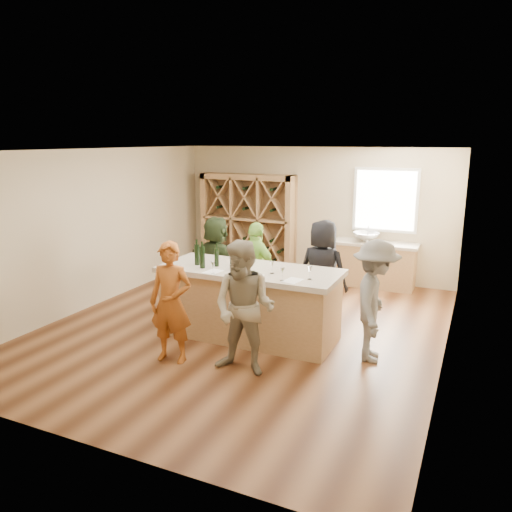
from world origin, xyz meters
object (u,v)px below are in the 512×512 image
at_px(person_far_right, 322,271).
at_px(person_far_left, 217,261).
at_px(wine_bottle_b, 202,257).
at_px(wine_bottle_e, 232,259).
at_px(wine_bottle_c, 217,257).
at_px(sink, 366,237).
at_px(wine_bottle_a, 197,255).
at_px(person_near_right, 244,308).
at_px(person_server, 375,301).
at_px(person_near_left, 171,302).
at_px(tasting_counter_base, 250,305).
at_px(wine_rack, 248,223).
at_px(person_far_mid, 256,268).

distance_m(person_far_right, person_far_left, 1.98).
xyz_separation_m(wine_bottle_b, wine_bottle_e, (0.43, 0.15, -0.01)).
bearing_deg(wine_bottle_c, sink, 67.49).
bearing_deg(wine_bottle_a, person_near_right, -37.65).
bearing_deg(person_server, person_far_right, 35.62).
height_order(wine_bottle_e, person_near_left, person_near_left).
distance_m(person_near_left, person_near_right, 1.06).
height_order(wine_bottle_a, wine_bottle_b, wine_bottle_b).
xyz_separation_m(person_server, person_far_left, (-3.07, 1.18, -0.02)).
height_order(tasting_counter_base, wine_bottle_b, wine_bottle_b).
height_order(sink, person_far_right, person_far_right).
xyz_separation_m(wine_bottle_c, person_far_right, (1.30, 1.20, -0.37)).
bearing_deg(person_near_right, wine_rack, 114.02).
relative_size(tasting_counter_base, wine_bottle_b, 8.02).
bearing_deg(wine_bottle_c, person_far_mid, 82.84).
height_order(person_near_left, person_server, person_server).
xyz_separation_m(tasting_counter_base, person_far_right, (0.79, 1.11, 0.35)).
bearing_deg(sink, person_near_left, -108.64).
height_order(wine_bottle_b, person_far_right, person_far_right).
relative_size(wine_bottle_b, person_server, 0.19).
relative_size(sink, wine_bottle_c, 1.98).
xyz_separation_m(wine_bottle_a, person_server, (2.70, 0.09, -0.40)).
xyz_separation_m(wine_bottle_e, person_near_left, (-0.38, -1.08, -0.41)).
distance_m(sink, person_near_left, 4.96).
distance_m(person_near_left, person_far_mid, 2.25).
distance_m(wine_bottle_e, person_far_left, 1.63).
relative_size(wine_bottle_e, person_near_left, 0.19).
xyz_separation_m(wine_bottle_c, wine_bottle_e, (0.28, -0.03, 0.02)).
bearing_deg(wine_bottle_c, person_far_right, 42.53).
xyz_separation_m(tasting_counter_base, person_server, (1.88, -0.05, 0.34)).
bearing_deg(person_far_left, tasting_counter_base, 153.27).
bearing_deg(wine_bottle_b, person_server, 5.03).
bearing_deg(wine_bottle_b, sink, 66.62).
relative_size(wine_bottle_c, person_far_mid, 0.17).
bearing_deg(wine_bottle_e, person_far_mid, 96.90).
relative_size(wine_bottle_a, person_near_right, 0.18).
bearing_deg(person_near_left, person_far_mid, 75.65).
distance_m(wine_bottle_a, person_near_left, 1.16).
distance_m(sink, wine_bottle_e, 3.82).
bearing_deg(wine_bottle_b, wine_bottle_c, 51.84).
height_order(person_near_right, person_far_right, person_near_right).
bearing_deg(sink, person_near_right, -96.51).
distance_m(person_near_left, person_far_right, 2.69).
xyz_separation_m(wine_bottle_e, person_far_mid, (-0.14, 1.16, -0.44)).
bearing_deg(wine_bottle_b, person_near_right, -37.59).
bearing_deg(wine_bottle_c, wine_rack, 108.35).
relative_size(wine_bottle_b, person_far_right, 0.19).
bearing_deg(person_far_left, person_far_mid, -169.04).
bearing_deg(person_far_right, person_far_left, 6.71).
xyz_separation_m(person_near_right, person_far_right, (0.34, 2.23, -0.02)).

